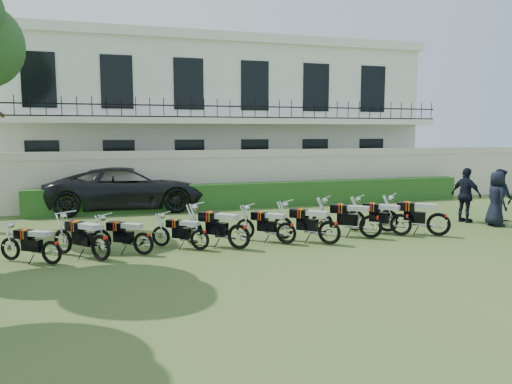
% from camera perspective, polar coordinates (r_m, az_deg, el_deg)
% --- Properties ---
extents(ground, '(100.00, 100.00, 0.00)m').
position_cam_1_polar(ground, '(13.31, 6.35, -6.35)').
color(ground, '#395421').
rests_on(ground, ground).
extents(perimeter_wall, '(30.00, 0.35, 2.30)m').
position_cam_1_polar(perimeter_wall, '(20.62, -2.50, 1.69)').
color(perimeter_wall, beige).
rests_on(perimeter_wall, ground).
extents(hedge, '(18.00, 0.60, 1.00)m').
position_cam_1_polar(hedge, '(20.21, 0.83, -0.32)').
color(hedge, '#244D1B').
rests_on(hedge, ground).
extents(building, '(20.40, 9.60, 7.40)m').
position_cam_1_polar(building, '(26.35, -5.85, 8.33)').
color(building, white).
rests_on(building, ground).
extents(motorcycle_0, '(1.46, 1.07, 0.95)m').
position_cam_1_polar(motorcycle_0, '(12.35, -22.35, -5.80)').
color(motorcycle_0, black).
rests_on(motorcycle_0, ground).
extents(motorcycle_1, '(1.38, 1.52, 1.07)m').
position_cam_1_polar(motorcycle_1, '(12.28, -17.35, -5.39)').
color(motorcycle_1, black).
rests_on(motorcycle_1, ground).
extents(motorcycle_2, '(1.49, 1.10, 0.97)m').
position_cam_1_polar(motorcycle_2, '(12.61, -12.75, -5.15)').
color(motorcycle_2, black).
rests_on(motorcycle_2, ground).
extents(motorcycle_3, '(1.38, 1.10, 0.92)m').
position_cam_1_polar(motorcycle_3, '(12.90, -6.44, -4.85)').
color(motorcycle_3, black).
rests_on(motorcycle_3, ground).
extents(motorcycle_4, '(1.58, 1.48, 1.13)m').
position_cam_1_polar(motorcycle_4, '(12.86, -1.96, -4.41)').
color(motorcycle_4, black).
rests_on(motorcycle_4, ground).
extents(motorcycle_5, '(1.38, 1.37, 1.01)m').
position_cam_1_polar(motorcycle_5, '(13.50, 3.49, -4.11)').
color(motorcycle_5, black).
rests_on(motorcycle_5, ground).
extents(motorcycle_6, '(1.49, 1.54, 1.11)m').
position_cam_1_polar(motorcycle_6, '(13.54, 8.40, -3.94)').
color(motorcycle_6, black).
rests_on(motorcycle_6, ground).
extents(motorcycle_7, '(1.68, 1.41, 1.14)m').
position_cam_1_polar(motorcycle_7, '(14.54, 13.00, -3.24)').
color(motorcycle_7, black).
rests_on(motorcycle_7, ground).
extents(motorcycle_8, '(1.47, 1.52, 1.10)m').
position_cam_1_polar(motorcycle_8, '(15.16, 16.25, -3.00)').
color(motorcycle_8, black).
rests_on(motorcycle_8, ground).
extents(motorcycle_9, '(1.66, 1.50, 1.16)m').
position_cam_1_polar(motorcycle_9, '(15.42, 20.17, -2.88)').
color(motorcycle_9, black).
rests_on(motorcycle_9, ground).
extents(suv, '(6.19, 3.00, 1.70)m').
position_cam_1_polar(suv, '(20.08, -14.45, 0.42)').
color(suv, black).
rests_on(suv, ground).
extents(officer_3, '(0.74, 0.97, 1.78)m').
position_cam_1_polar(officer_3, '(17.89, 25.76, -0.69)').
color(officer_3, black).
rests_on(officer_3, ground).
extents(officer_4, '(0.79, 0.95, 1.79)m').
position_cam_1_polar(officer_4, '(19.03, 26.07, -0.28)').
color(officer_4, black).
rests_on(officer_4, ground).
extents(officer_5, '(0.74, 1.17, 1.85)m').
position_cam_1_polar(officer_5, '(18.18, 22.88, -0.33)').
color(officer_5, black).
rests_on(officer_5, ground).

